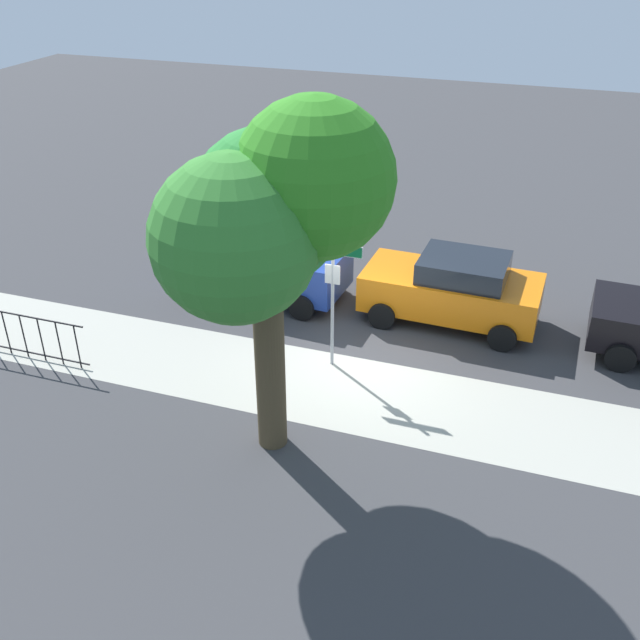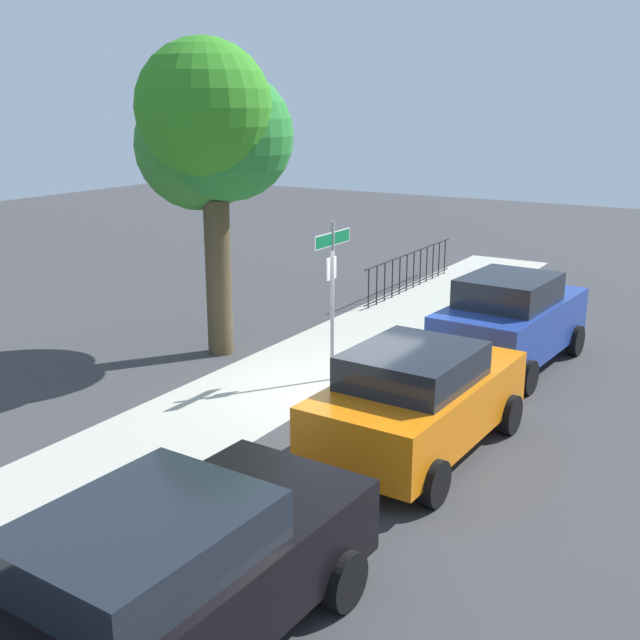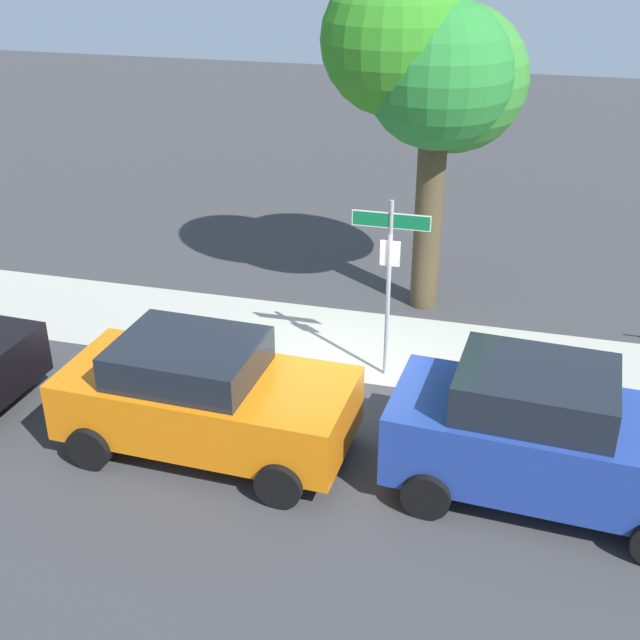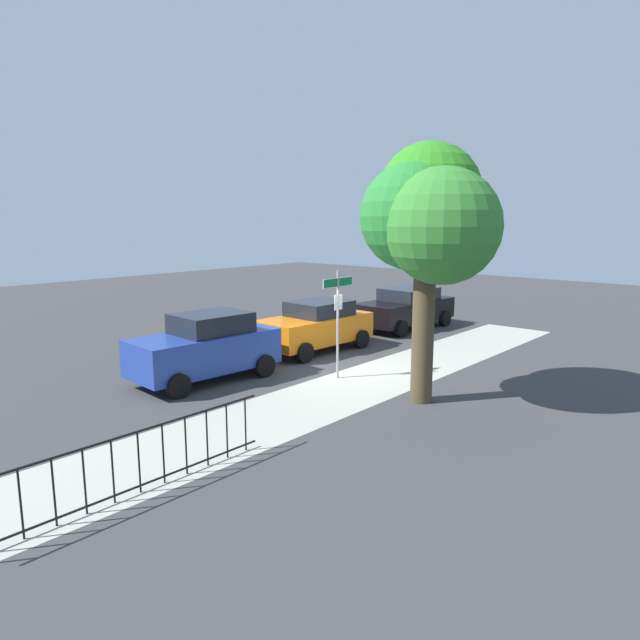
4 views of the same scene
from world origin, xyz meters
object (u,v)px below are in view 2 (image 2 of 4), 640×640
(shade_tree, at_px, (210,133))
(car_blue, at_px, (511,320))
(car_black, at_px, (164,581))
(car_orange, at_px, (418,398))
(street_sign, at_px, (332,273))

(shade_tree, xyz_separation_m, car_blue, (2.46, -5.43, -3.58))
(car_black, bearing_deg, car_blue, 2.41)
(car_black, bearing_deg, car_orange, 1.29)
(street_sign, distance_m, car_black, 8.05)
(shade_tree, bearing_deg, car_blue, -65.60)
(car_black, bearing_deg, shade_tree, 37.92)
(street_sign, distance_m, shade_tree, 3.75)
(shade_tree, bearing_deg, car_black, -144.35)
(shade_tree, relative_size, car_black, 1.36)
(car_black, height_order, car_blue, car_blue)
(shade_tree, bearing_deg, street_sign, -92.09)
(street_sign, relative_size, car_orange, 0.73)
(street_sign, xyz_separation_m, car_orange, (-2.09, -2.72, -1.21))
(shade_tree, height_order, car_black, shade_tree)
(car_black, relative_size, car_blue, 1.11)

